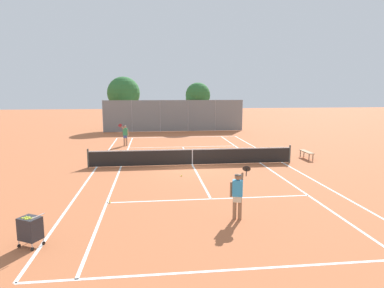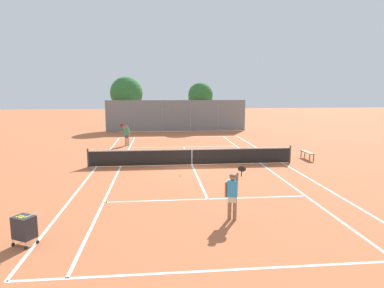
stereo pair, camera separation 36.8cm
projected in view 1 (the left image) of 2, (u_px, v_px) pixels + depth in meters
ground_plane at (192, 165)px, 20.11m from camera, size 120.00×120.00×0.00m
court_line_markings at (192, 165)px, 20.11m from camera, size 11.10×23.90×0.01m
tennis_net at (192, 156)px, 20.03m from camera, size 12.00×0.10×1.07m
ball_cart at (30, 228)px, 9.58m from camera, size 0.77×0.71×0.96m
player_near_side at (238, 193)px, 11.55m from camera, size 0.82×0.70×1.77m
player_far_left at (125, 134)px, 26.82m from camera, size 0.74×0.72×1.77m
loose_tennis_ball_0 at (181, 176)px, 17.42m from camera, size 0.07×0.07×0.07m
loose_tennis_ball_1 at (243, 150)px, 24.90m from camera, size 0.07×0.07×0.07m
loose_tennis_ball_2 at (110, 202)px, 13.34m from camera, size 0.07×0.07×0.07m
courtside_bench at (307, 152)px, 21.86m from camera, size 0.36×1.50×0.47m
back_fence at (174, 116)px, 35.87m from camera, size 14.71×0.08×3.31m
tree_behind_left at (123, 94)px, 37.52m from camera, size 3.57×3.57×5.78m
tree_behind_right at (197, 96)px, 37.31m from camera, size 2.71×2.71×5.14m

